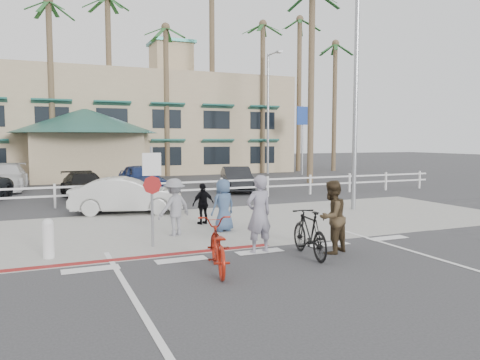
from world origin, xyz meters
name	(u,v)px	position (x,y,z in m)	size (l,w,h in m)	color
ground	(271,258)	(0.00, 0.00, 0.00)	(140.00, 140.00, 0.00)	#333335
bike_path	(317,281)	(0.00, -2.00, 0.00)	(12.00, 16.00, 0.01)	#333335
sidewalk_plaza	(207,225)	(0.00, 4.50, 0.01)	(22.00, 7.00, 0.01)	gray
cross_street	(174,209)	(0.00, 8.50, 0.00)	(40.00, 5.00, 0.01)	#333335
parking_lot	(131,187)	(0.00, 18.00, 0.00)	(50.00, 16.00, 0.01)	#333335
curb_red	(133,258)	(-3.00, 1.20, 0.01)	(7.00, 0.25, 0.02)	maroon
rail_fence	(173,191)	(0.50, 10.50, 0.50)	(29.40, 0.16, 1.00)	silver
building	(126,105)	(2.00, 31.00, 5.65)	(28.00, 16.00, 11.30)	tan
sign_post	(152,191)	(-2.30, 2.20, 1.45)	(0.50, 0.10, 2.90)	gray
bollard_0	(48,239)	(-4.80, 2.00, 0.47)	(0.26, 0.26, 0.95)	silver
streetlight_0	(356,95)	(6.50, 5.50, 4.50)	(0.60, 2.00, 9.00)	gray
streetlight_1	(268,115)	(12.00, 24.00, 4.75)	(0.60, 2.00, 9.50)	gray
info_sign	(302,139)	(14.00, 22.00, 2.80)	(1.20, 0.16, 5.60)	navy
palm_3	(51,77)	(-4.00, 25.00, 7.00)	(4.00, 4.00, 14.00)	#1F5125
palm_4	(109,74)	(0.00, 26.00, 7.50)	(4.00, 4.00, 15.00)	#1F5125
palm_5	(166,89)	(4.00, 25.00, 6.50)	(4.00, 4.00, 13.00)	#1F5125
palm_6	(212,67)	(8.00, 26.00, 8.50)	(4.00, 4.00, 17.00)	#1F5125
palm_7	(263,87)	(12.00, 25.00, 7.00)	(4.00, 4.00, 14.00)	#1F5125
palm_8	(299,85)	(16.00, 26.00, 7.50)	(4.00, 4.00, 15.00)	#1F5125
palm_9	(335,97)	(19.00, 25.00, 6.50)	(4.00, 4.00, 13.00)	#1F5125
palm_11	(311,72)	(11.00, 16.00, 7.00)	(4.00, 4.00, 14.00)	#1F5125
bike_red	(217,246)	(-1.55, -0.55, 0.54)	(0.72, 2.07, 1.09)	maroon
rider_red	(259,214)	(-0.04, 0.56, 0.96)	(0.70, 0.46, 1.92)	gray
bike_black	(309,233)	(0.89, -0.28, 0.57)	(0.53, 1.89, 1.13)	black
rider_black	(332,217)	(1.57, -0.18, 0.89)	(0.87, 0.68, 1.79)	#3D301E
pedestrian_a	(174,207)	(-1.40, 3.37, 0.83)	(1.07, 0.62, 1.66)	gray
pedestrian_child	(203,204)	(-0.05, 4.75, 0.68)	(0.80, 0.33, 1.36)	black
pedestrian_b	(223,205)	(0.14, 3.40, 0.80)	(0.78, 0.51, 1.59)	#3A5174
car_white_sedan	(127,195)	(-1.93, 8.06, 0.68)	(1.44, 4.12, 1.36)	silver
lot_car_1	(85,186)	(-3.03, 13.05, 0.62)	(1.75, 4.30, 1.25)	black
lot_car_2	(142,178)	(-0.03, 14.67, 0.75)	(1.76, 4.38, 1.49)	navy
lot_car_3	(237,179)	(4.76, 13.30, 0.65)	(1.38, 3.96, 1.31)	black
lot_car_4	(5,177)	(-6.63, 18.50, 0.73)	(2.03, 5.00, 1.45)	silver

